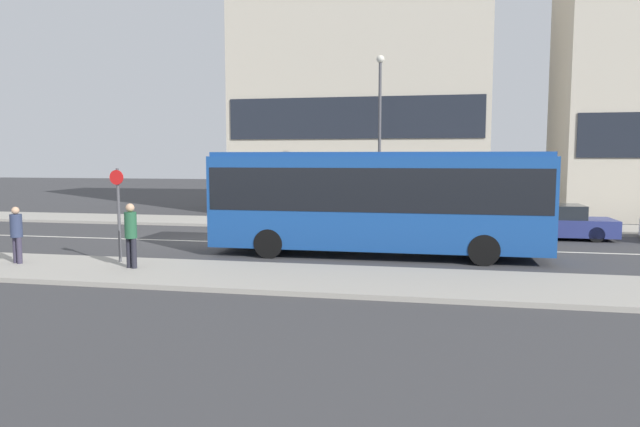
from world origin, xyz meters
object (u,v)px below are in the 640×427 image
object	(u,v)px
street_lamp	(380,124)
pedestrian_down_pavement	(131,231)
city_bus	(376,197)
parked_car_0	(551,222)
pedestrian_near_stop	(16,231)
bus_stop_sign	(118,208)

from	to	relation	value
street_lamp	pedestrian_down_pavement	bearing A→B (deg)	-117.42
city_bus	pedestrian_down_pavement	world-z (taller)	city_bus
parked_car_0	pedestrian_down_pavement	world-z (taller)	pedestrian_down_pavement
city_bus	pedestrian_down_pavement	distance (m)	7.83
pedestrian_near_stop	street_lamp	size ratio (longest dim) A/B	0.22
pedestrian_near_stop	bus_stop_sign	distance (m)	3.06
parked_car_0	pedestrian_near_stop	size ratio (longest dim) A/B	2.75
parked_car_0	street_lamp	size ratio (longest dim) A/B	0.60
bus_stop_sign	street_lamp	bearing A→B (deg)	57.52
city_bus	parked_car_0	size ratio (longest dim) A/B	2.35
parked_car_0	street_lamp	bearing A→B (deg)	164.97
bus_stop_sign	street_lamp	distance (m)	13.10
city_bus	bus_stop_sign	xyz separation A→B (m)	(-7.42, -3.35, -0.21)
pedestrian_down_pavement	bus_stop_sign	bearing A→B (deg)	154.14
bus_stop_sign	street_lamp	world-z (taller)	street_lamp
pedestrian_down_pavement	bus_stop_sign	xyz separation A→B (m)	(-0.85, 0.81, 0.58)
pedestrian_near_stop	bus_stop_sign	size ratio (longest dim) A/B	0.60
city_bus	parked_car_0	world-z (taller)	city_bus
bus_stop_sign	street_lamp	size ratio (longest dim) A/B	0.37
pedestrian_down_pavement	bus_stop_sign	size ratio (longest dim) A/B	0.66
street_lamp	parked_car_0	bearing A→B (deg)	-15.03
parked_car_0	street_lamp	distance (m)	8.53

